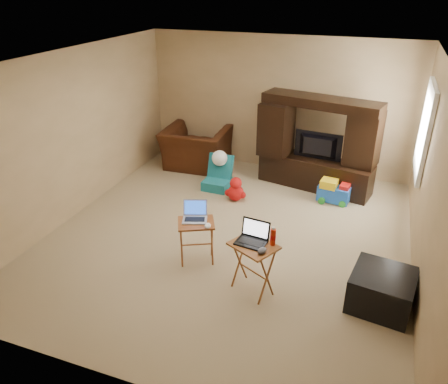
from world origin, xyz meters
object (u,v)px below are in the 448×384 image
at_px(recliner, 196,148).
at_px(push_toy, 334,191).
at_px(ottoman, 382,290).
at_px(television, 317,147).
at_px(laptop_right, 251,234).
at_px(entertainment_center, 318,144).
at_px(water_bottle, 273,237).
at_px(mouse_right, 262,251).
at_px(child_rocker, 217,173).
at_px(laptop_left, 195,212).
at_px(mouse_left, 208,226).
at_px(tray_table_left, 197,242).
at_px(tray_table_right, 253,268).
at_px(plush_toy, 236,189).

bearing_deg(recliner, push_toy, 165.41).
bearing_deg(recliner, ottoman, 137.39).
bearing_deg(television, ottoman, 120.01).
distance_m(recliner, laptop_right, 3.89).
xyz_separation_m(entertainment_center, water_bottle, (0.00, -3.07, -0.06)).
bearing_deg(entertainment_center, mouse_right, -78.98).
relative_size(child_rocker, ottoman, 0.88).
xyz_separation_m(entertainment_center, laptop_left, (-1.09, -2.79, -0.10)).
height_order(push_toy, mouse_left, mouse_left).
xyz_separation_m(child_rocker, push_toy, (2.01, 0.20, -0.10)).
relative_size(ottoman, mouse_right, 5.05).
xyz_separation_m(television, mouse_left, (-0.87, -2.84, -0.16)).
bearing_deg(tray_table_left, push_toy, 32.02).
relative_size(television, mouse_right, 6.21).
bearing_deg(television, child_rocker, 27.30).
height_order(television, mouse_left, television).
xyz_separation_m(television, mouse_right, (-0.07, -3.23, -0.10)).
distance_m(entertainment_center, mouse_left, 3.02).
height_order(entertainment_center, laptop_left, entertainment_center).
bearing_deg(water_bottle, television, 90.03).
distance_m(tray_table_left, mouse_right, 1.16).
xyz_separation_m(tray_table_right, mouse_right, (0.13, -0.12, 0.35)).
bearing_deg(mouse_right, ottoman, 15.87).
xyz_separation_m(plush_toy, push_toy, (1.55, 0.51, -0.01)).
relative_size(tray_table_left, laptop_right, 1.74).
distance_m(laptop_right, mouse_left, 0.70).
bearing_deg(ottoman, water_bottle, -172.01).
height_order(entertainment_center, child_rocker, entertainment_center).
xyz_separation_m(television, plush_toy, (-1.15, -0.93, -0.57)).
distance_m(television, mouse_left, 2.98).
distance_m(plush_toy, laptop_right, 2.41).
height_order(push_toy, tray_table_right, tray_table_right).
xyz_separation_m(entertainment_center, laptop_right, (-0.24, -3.13, -0.04)).
bearing_deg(laptop_right, tray_table_right, -19.87).
bearing_deg(ottoman, push_toy, 109.13).
relative_size(recliner, child_rocker, 2.03).
bearing_deg(mouse_left, push_toy, 62.15).
height_order(laptop_right, mouse_left, laptop_right).
height_order(television, ottoman, television).
xyz_separation_m(television, water_bottle, (0.00, -3.03, -0.02)).
distance_m(recliner, water_bottle, 3.98).
bearing_deg(tray_table_right, television, 113.37).
relative_size(plush_toy, mouse_left, 3.48).
height_order(tray_table_right, water_bottle, water_bottle).
xyz_separation_m(ottoman, water_bottle, (-1.25, -0.18, 0.54)).
bearing_deg(plush_toy, water_bottle, -61.28).
bearing_deg(laptop_right, ottoman, 15.67).
height_order(ottoman, mouse_left, mouse_left).
bearing_deg(entertainment_center, laptop_left, -99.20).
relative_size(plush_toy, mouse_right, 3.17).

